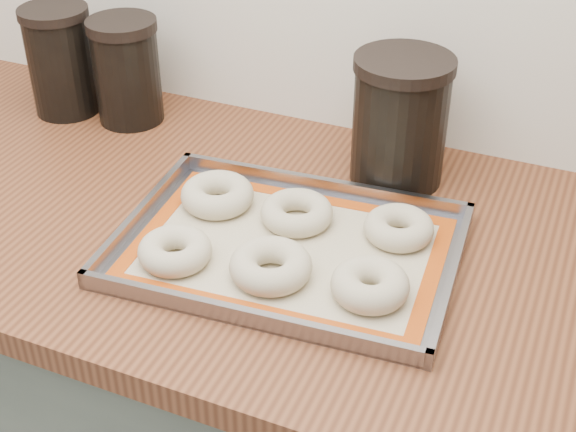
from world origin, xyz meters
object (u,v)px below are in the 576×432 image
at_px(bagel_back_left, 217,195).
at_px(bagel_back_right, 399,228).
at_px(bagel_front_left, 175,251).
at_px(bagel_front_mid, 271,266).
at_px(baking_tray, 288,248).
at_px(bagel_front_right, 370,285).
at_px(bagel_back_mid, 297,213).
at_px(canister_left, 61,60).
at_px(canister_right, 400,120).
at_px(canister_mid, 127,71).

relative_size(bagel_back_left, bagel_back_right, 1.11).
distance_m(bagel_front_left, bagel_front_mid, 0.13).
bearing_deg(baking_tray, bagel_front_left, -146.69).
bearing_deg(bagel_front_right, bagel_back_mid, 141.69).
bearing_deg(bagel_back_mid, bagel_front_left, -127.39).
bearing_deg(bagel_back_right, canister_left, 166.82).
bearing_deg(bagel_back_right, canister_right, 108.09).
bearing_deg(bagel_front_mid, bagel_front_right, 5.65).
bearing_deg(canister_right, bagel_front_right, -79.38).
distance_m(bagel_back_mid, bagel_back_right, 0.15).
height_order(bagel_back_mid, canister_mid, canister_mid).
height_order(bagel_front_left, canister_mid, canister_mid).
distance_m(bagel_back_mid, canister_mid, 0.45).
distance_m(bagel_front_mid, bagel_back_mid, 0.13).
bearing_deg(bagel_front_mid, canister_left, 150.42).
bearing_deg(bagel_back_right, bagel_front_mid, -130.25).
distance_m(bagel_back_left, bagel_back_right, 0.27).
relative_size(baking_tray, canister_mid, 2.62).
bearing_deg(canister_mid, bagel_front_mid, -37.78).
distance_m(bagel_front_mid, bagel_back_left, 0.19).
relative_size(bagel_front_mid, canister_left, 0.57).
xyz_separation_m(bagel_back_left, bagel_back_right, (0.27, 0.02, -0.00)).
bearing_deg(bagel_back_left, canister_mid, 144.25).
xyz_separation_m(baking_tray, canister_right, (0.08, 0.25, 0.10)).
relative_size(baking_tray, bagel_front_right, 4.80).
distance_m(bagel_back_left, canister_left, 0.45).
height_order(bagel_front_mid, canister_right, canister_right).
bearing_deg(bagel_back_right, canister_mid, 162.46).
bearing_deg(canister_left, bagel_back_right, -13.18).
relative_size(bagel_front_mid, bagel_back_left, 1.00).
xyz_separation_m(bagel_front_right, bagel_back_mid, (-0.15, 0.12, -0.00)).
distance_m(bagel_front_right, canister_left, 0.74).
relative_size(bagel_back_mid, bagel_back_right, 1.07).
height_order(bagel_front_mid, canister_left, canister_left).
distance_m(bagel_back_mid, canister_left, 0.56).
bearing_deg(bagel_back_mid, bagel_back_left, -177.90).
bearing_deg(bagel_back_right, bagel_front_left, -146.83).
bearing_deg(canister_left, baking_tray, -24.22).
distance_m(bagel_front_mid, canister_right, 0.33).
height_order(bagel_front_right, bagel_back_mid, bagel_front_right).
distance_m(baking_tray, bagel_front_right, 0.15).
relative_size(bagel_front_left, bagel_back_mid, 0.96).
bearing_deg(bagel_front_left, bagel_back_left, 94.39).
height_order(bagel_back_left, canister_left, canister_left).
relative_size(bagel_front_left, bagel_back_right, 1.02).
xyz_separation_m(baking_tray, bagel_front_left, (-0.13, -0.08, 0.02)).
height_order(bagel_front_mid, bagel_back_left, same).
relative_size(bagel_front_left, bagel_front_mid, 0.91).
height_order(baking_tray, bagel_front_mid, bagel_front_mid).
xyz_separation_m(bagel_front_mid, canister_mid, (-0.42, 0.32, 0.07)).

